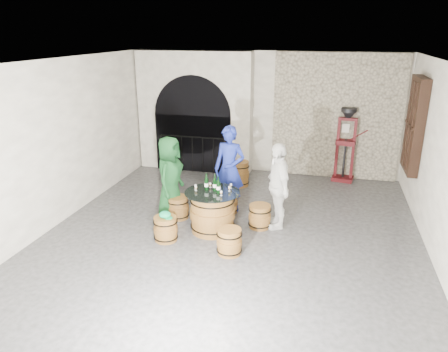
% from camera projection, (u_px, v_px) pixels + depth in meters
% --- Properties ---
extents(ground, '(8.00, 8.00, 0.00)m').
position_uv_depth(ground, '(232.00, 235.00, 8.09)').
color(ground, '#2B2B2D').
rests_on(ground, ground).
extents(wall_back, '(8.00, 0.00, 8.00)m').
position_uv_depth(wall_back, '(266.00, 113.00, 11.23)').
color(wall_back, white).
rests_on(wall_back, ground).
extents(wall_front, '(8.00, 0.00, 8.00)m').
position_uv_depth(wall_front, '(135.00, 272.00, 3.90)').
color(wall_front, white).
rests_on(wall_front, ground).
extents(wall_left, '(0.00, 8.00, 8.00)m').
position_uv_depth(wall_left, '(60.00, 142.00, 8.37)').
color(wall_left, white).
rests_on(wall_left, ground).
extents(wall_right, '(0.00, 8.00, 8.00)m').
position_uv_depth(wall_right, '(446.00, 169.00, 6.76)').
color(wall_right, white).
rests_on(wall_right, ground).
extents(ceiling, '(8.00, 8.00, 0.00)m').
position_uv_depth(ceiling, '(233.00, 62.00, 7.04)').
color(ceiling, beige).
rests_on(ceiling, wall_back).
extents(stone_facing_panel, '(3.20, 0.12, 3.18)m').
position_uv_depth(stone_facing_panel, '(336.00, 117.00, 10.76)').
color(stone_facing_panel, '#AEA48A').
rests_on(stone_facing_panel, ground).
extents(arched_opening, '(3.10, 0.60, 3.19)m').
position_uv_depth(arched_opening, '(195.00, 113.00, 11.43)').
color(arched_opening, white).
rests_on(arched_opening, ground).
extents(shuttered_window, '(0.23, 1.10, 2.00)m').
position_uv_depth(shuttered_window, '(414.00, 125.00, 8.92)').
color(shuttered_window, black).
rests_on(shuttered_window, wall_right).
extents(barrel_table, '(1.05, 1.05, 0.81)m').
position_uv_depth(barrel_table, '(212.00, 212.00, 8.12)').
color(barrel_table, brown).
rests_on(barrel_table, ground).
extents(barrel_stool_left, '(0.45, 0.45, 0.47)m').
position_uv_depth(barrel_stool_left, '(178.00, 207.00, 8.74)').
color(barrel_stool_left, brown).
rests_on(barrel_stool_left, ground).
extents(barrel_stool_far, '(0.45, 0.45, 0.47)m').
position_uv_depth(barrel_stool_far, '(227.00, 202.00, 9.02)').
color(barrel_stool_far, brown).
rests_on(barrel_stool_far, ground).
extents(barrel_stool_right, '(0.45, 0.45, 0.47)m').
position_uv_depth(barrel_stool_right, '(260.00, 216.00, 8.33)').
color(barrel_stool_right, brown).
rests_on(barrel_stool_right, ground).
extents(barrel_stool_near_right, '(0.45, 0.45, 0.47)m').
position_uv_depth(barrel_stool_near_right, '(229.00, 242.00, 7.34)').
color(barrel_stool_near_right, brown).
rests_on(barrel_stool_near_right, ground).
extents(barrel_stool_near_left, '(0.45, 0.45, 0.47)m').
position_uv_depth(barrel_stool_near_left, '(166.00, 229.00, 7.81)').
color(barrel_stool_near_left, brown).
rests_on(barrel_stool_near_left, ground).
extents(green_cap, '(0.26, 0.22, 0.12)m').
position_uv_depth(green_cap, '(165.00, 215.00, 7.71)').
color(green_cap, '#0C8E55').
rests_on(green_cap, barrel_stool_near_left).
extents(person_green, '(0.56, 0.85, 1.70)m').
position_uv_depth(person_green, '(170.00, 177.00, 8.66)').
color(person_green, '#113C1A').
rests_on(person_green, ground).
extents(person_blue, '(0.74, 0.55, 1.85)m').
position_uv_depth(person_blue, '(229.00, 169.00, 8.91)').
color(person_blue, navy).
rests_on(person_blue, ground).
extents(person_white, '(0.79, 1.08, 1.70)m').
position_uv_depth(person_white, '(278.00, 186.00, 8.18)').
color(person_white, white).
rests_on(person_white, ground).
extents(wine_bottle_left, '(0.08, 0.08, 0.32)m').
position_uv_depth(wine_bottle_left, '(206.00, 183.00, 8.06)').
color(wine_bottle_left, black).
rests_on(wine_bottle_left, barrel_table).
extents(wine_bottle_center, '(0.08, 0.08, 0.32)m').
position_uv_depth(wine_bottle_center, '(218.00, 186.00, 7.90)').
color(wine_bottle_center, black).
rests_on(wine_bottle_center, barrel_table).
extents(wine_bottle_right, '(0.08, 0.08, 0.32)m').
position_uv_depth(wine_bottle_right, '(215.00, 184.00, 8.01)').
color(wine_bottle_right, black).
rests_on(wine_bottle_right, barrel_table).
extents(tasting_glass_a, '(0.05, 0.05, 0.10)m').
position_uv_depth(tasting_glass_a, '(196.00, 188.00, 8.03)').
color(tasting_glass_a, '#BA7B24').
rests_on(tasting_glass_a, barrel_table).
extents(tasting_glass_b, '(0.05, 0.05, 0.10)m').
position_uv_depth(tasting_glass_b, '(229.00, 189.00, 8.01)').
color(tasting_glass_b, '#BA7B24').
rests_on(tasting_glass_b, barrel_table).
extents(tasting_glass_c, '(0.05, 0.05, 0.10)m').
position_uv_depth(tasting_glass_c, '(210.00, 185.00, 8.20)').
color(tasting_glass_c, '#BA7B24').
rests_on(tasting_glass_c, barrel_table).
extents(tasting_glass_d, '(0.05, 0.05, 0.10)m').
position_uv_depth(tasting_glass_d, '(231.00, 186.00, 8.15)').
color(tasting_glass_d, '#BA7B24').
rests_on(tasting_glass_d, barrel_table).
extents(tasting_glass_e, '(0.05, 0.05, 0.10)m').
position_uv_depth(tasting_glass_e, '(221.00, 193.00, 7.80)').
color(tasting_glass_e, '#BA7B24').
rests_on(tasting_glass_e, barrel_table).
extents(tasting_glass_f, '(0.05, 0.05, 0.10)m').
position_uv_depth(tasting_glass_f, '(196.00, 187.00, 8.10)').
color(tasting_glass_f, '#BA7B24').
rests_on(tasting_glass_f, barrel_table).
extents(side_barrel, '(0.48, 0.48, 0.63)m').
position_uv_depth(side_barrel, '(240.00, 174.00, 10.53)').
color(side_barrel, brown).
rests_on(side_barrel, ground).
extents(corking_press, '(0.79, 0.50, 1.88)m').
position_uv_depth(corking_press, '(346.00, 139.00, 10.64)').
color(corking_press, '#480C10').
rests_on(corking_press, ground).
extents(control_box, '(0.18, 0.10, 0.22)m').
position_uv_depth(control_box, '(346.00, 128.00, 10.71)').
color(control_box, silver).
rests_on(control_box, wall_back).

